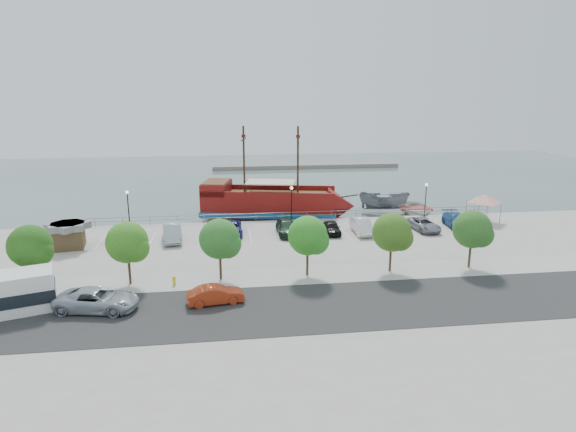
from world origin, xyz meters
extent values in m
plane|color=#495A58|center=(0.00, 0.00, -1.00)|extent=(160.00, 160.00, 0.00)
cube|color=gray|center=(0.00, -21.00, -0.60)|extent=(100.00, 58.00, 1.20)
cube|color=#272727|center=(0.00, -16.00, 0.01)|extent=(100.00, 8.00, 0.04)
cube|color=#A4A3A1|center=(0.00, -10.00, 0.01)|extent=(100.00, 4.00, 0.05)
cylinder|color=slate|center=(0.00, 7.80, 0.95)|extent=(50.00, 0.06, 0.06)
cylinder|color=slate|center=(0.00, 7.80, 0.55)|extent=(50.00, 0.06, 0.06)
cube|color=gray|center=(10.00, 55.00, -0.60)|extent=(40.00, 3.00, 0.80)
cube|color=maroon|center=(-2.03, 12.26, 0.95)|extent=(17.11, 8.48, 2.66)
cube|color=#145996|center=(-2.03, 12.26, 0.08)|extent=(17.47, 8.85, 0.61)
cone|color=maroon|center=(6.78, 10.35, 0.95)|extent=(4.25, 5.50, 4.92)
cube|color=maroon|center=(-8.54, 13.67, 3.00)|extent=(4.09, 5.66, 1.43)
cube|color=#553014|center=(-8.54, 13.67, 3.76)|extent=(3.80, 5.21, 0.12)
cube|color=#553014|center=(-1.53, 12.15, 2.33)|extent=(13.97, 7.23, 0.15)
cube|color=maroon|center=(-1.51, 14.66, 2.64)|extent=(16.06, 3.67, 0.72)
cube|color=maroon|center=(-2.55, 9.86, 2.64)|extent=(16.06, 3.67, 0.72)
cylinder|color=#382111|center=(1.47, 11.50, 6.48)|extent=(0.29, 0.29, 8.40)
cylinder|color=#382111|center=(-5.04, 12.91, 6.48)|extent=(0.29, 0.29, 8.40)
cylinder|color=#382111|center=(1.47, 11.50, 9.04)|extent=(0.79, 3.03, 0.14)
cylinder|color=#382111|center=(-5.04, 12.91, 9.04)|extent=(0.79, 3.03, 0.14)
cube|color=beige|center=(-1.83, 12.21, 3.82)|extent=(6.63, 5.06, 0.12)
cylinder|color=#382111|center=(7.48, 10.20, 2.18)|extent=(2.53, 0.70, 0.61)
imported|color=slate|center=(13.48, 13.98, 0.28)|extent=(7.08, 4.88, 2.57)
imported|color=silver|center=(16.78, 11.09, -0.21)|extent=(6.39, 8.29, 1.59)
cube|color=gray|center=(-14.80, 9.20, -0.81)|extent=(7.03, 3.35, 0.39)
cube|color=slate|center=(7.65, 9.20, -0.79)|extent=(7.59, 3.96, 0.42)
cube|color=slate|center=(17.17, 9.20, -0.80)|extent=(7.38, 4.54, 0.41)
cube|color=brown|center=(-22.47, 0.23, 0.98)|extent=(3.05, 3.05, 1.95)
cube|color=slate|center=(-22.47, 0.23, 2.17)|extent=(3.45, 3.45, 0.62)
cylinder|color=slate|center=(20.80, 5.77, 1.15)|extent=(0.07, 0.07, 2.31)
cylinder|color=slate|center=(23.53, 5.81, 1.15)|extent=(0.07, 0.07, 2.31)
cylinder|color=slate|center=(20.84, 3.04, 1.15)|extent=(0.07, 0.07, 2.31)
cylinder|color=slate|center=(23.57, 3.08, 1.15)|extent=(0.07, 0.07, 2.31)
pyramid|color=silver|center=(22.19, 4.42, 3.20)|extent=(4.47, 4.47, 0.94)
imported|color=#9CA4AF|center=(-16.35, -14.57, 0.77)|extent=(5.92, 3.54, 1.54)
imported|color=#A93216|center=(-8.34, -14.52, 0.66)|extent=(4.16, 1.99, 1.32)
cylinder|color=yellow|center=(-11.57, -10.80, 0.30)|extent=(0.24, 0.24, 0.60)
sphere|color=yellow|center=(-11.57, -10.80, 0.62)|extent=(0.26, 0.26, 0.26)
cylinder|color=black|center=(-18.00, 6.50, 2.00)|extent=(0.12, 0.12, 4.00)
sphere|color=#FFF2CC|center=(-18.00, 6.50, 4.10)|extent=(0.36, 0.36, 0.36)
cylinder|color=black|center=(0.00, 6.50, 2.00)|extent=(0.12, 0.12, 4.00)
sphere|color=#FFF2CC|center=(0.00, 6.50, 4.10)|extent=(0.36, 0.36, 0.36)
cylinder|color=black|center=(16.00, 6.50, 2.00)|extent=(0.12, 0.12, 4.00)
sphere|color=#FFF2CC|center=(16.00, 6.50, 4.10)|extent=(0.36, 0.36, 0.36)
cylinder|color=#473321|center=(-22.00, -10.00, 1.10)|extent=(0.20, 0.20, 2.20)
sphere|color=#214E14|center=(-22.00, -10.00, 3.40)|extent=(3.20, 3.20, 3.20)
sphere|color=#214E14|center=(-21.40, -10.30, 3.00)|extent=(2.20, 2.20, 2.20)
cylinder|color=#473321|center=(-15.00, -10.00, 1.10)|extent=(0.20, 0.20, 2.20)
sphere|color=#326E1C|center=(-15.00, -10.00, 3.40)|extent=(3.20, 3.20, 3.20)
sphere|color=#326E1C|center=(-14.40, -10.30, 3.00)|extent=(2.20, 2.20, 2.20)
cylinder|color=#473321|center=(-8.00, -10.00, 1.10)|extent=(0.20, 0.20, 2.20)
sphere|color=#296123|center=(-8.00, -10.00, 3.40)|extent=(3.20, 3.20, 3.20)
sphere|color=#296123|center=(-7.40, -10.30, 3.00)|extent=(2.20, 2.20, 2.20)
cylinder|color=#473321|center=(-1.00, -10.00, 1.10)|extent=(0.20, 0.20, 2.20)
sphere|color=#2A761F|center=(-1.00, -10.00, 3.40)|extent=(3.20, 3.20, 3.20)
sphere|color=#2A761F|center=(-0.40, -10.30, 3.00)|extent=(2.20, 2.20, 2.20)
cylinder|color=#473321|center=(6.00, -10.00, 1.10)|extent=(0.20, 0.20, 2.20)
sphere|color=#345A19|center=(6.00, -10.00, 3.40)|extent=(3.20, 3.20, 3.20)
sphere|color=#345A19|center=(6.60, -10.30, 3.00)|extent=(2.20, 2.20, 2.20)
cylinder|color=#473321|center=(13.00, -10.00, 1.10)|extent=(0.20, 0.20, 2.20)
sphere|color=#28561E|center=(13.00, -10.00, 3.40)|extent=(3.20, 3.20, 3.20)
sphere|color=#28561E|center=(13.60, -10.30, 3.00)|extent=(2.20, 2.20, 2.20)
imported|color=#AC1A0C|center=(-17.08, 1.68, 0.73)|extent=(2.15, 4.44, 1.46)
imported|color=#ABB3BD|center=(-12.89, 1.30, 0.83)|extent=(2.37, 5.23, 1.66)
imported|color=navy|center=(-6.94, 2.70, 0.68)|extent=(2.28, 4.88, 1.35)
imported|color=#183020|center=(-1.07, 2.10, 0.75)|extent=(2.16, 5.18, 1.49)
imported|color=black|center=(3.66, 1.66, 0.67)|extent=(1.76, 3.98, 1.33)
imported|color=white|center=(6.85, 1.40, 0.78)|extent=(1.76, 4.77, 1.56)
imported|color=gray|center=(13.86, 1.62, 0.66)|extent=(2.63, 4.95, 1.32)
imported|color=#24558F|center=(17.95, 2.32, 0.76)|extent=(2.73, 5.44, 1.51)
camera|label=1|loc=(-7.40, -46.40, 14.36)|focal=30.00mm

